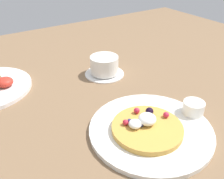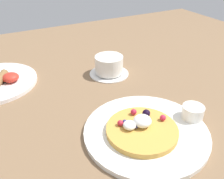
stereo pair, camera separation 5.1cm
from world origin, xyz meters
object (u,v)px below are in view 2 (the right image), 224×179
syrup_ramekin (193,112)px  coffee_cup (109,64)px  coffee_saucer (109,73)px  pancake_plate (146,132)px

syrup_ramekin → coffee_cup: bearing=101.3°
syrup_ramekin → coffee_saucer: syrup_ramekin is taller
coffee_saucer → coffee_cup: (0.11, 0.09, 3.18)cm
syrup_ramekin → coffee_cup: size_ratio=0.49×
coffee_saucer → coffee_cup: bearing=39.9°
syrup_ramekin → coffee_saucer: (-6.27, 30.70, -2.37)cm
coffee_saucer → coffee_cup: 3.18cm
coffee_saucer → pancake_plate: bearing=-101.2°
pancake_plate → syrup_ramekin: (12.10, -1.34, 2.18)cm
pancake_plate → syrup_ramekin: bearing=-6.3°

